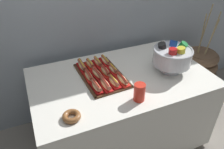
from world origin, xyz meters
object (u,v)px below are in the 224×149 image
(hot_dog_6, at_px, (105,72))
(hot_dog_9, at_px, (90,64))
(cup_stack, at_px, (139,92))
(buffet_table, at_px, (120,107))
(hot_dog_1, at_px, (105,84))
(hot_dog_8, at_px, (82,66))
(hot_dog_7, at_px, (113,70))
(punch_bowl, at_px, (172,56))
(hot_dog_4, at_px, (89,76))
(hot_dog_10, at_px, (98,62))
(donut, at_px, (72,116))
(hot_dog_2, at_px, (114,82))
(hot_dog_3, at_px, (122,79))
(serving_tray, at_px, (101,76))
(hot_dog_11, at_px, (105,61))
(hot_dog_0, at_px, (96,87))
(floor_vase, at_px, (196,77))
(hot_dog_5, at_px, (97,74))

(hot_dog_6, bearing_deg, hot_dog_9, 116.86)
(hot_dog_6, bearing_deg, cup_stack, -75.17)
(buffet_table, height_order, hot_dog_1, hot_dog_1)
(hot_dog_8, bearing_deg, hot_dog_7, -33.84)
(hot_dog_7, xyz_separation_m, hot_dog_8, (-0.23, 0.16, 0.00))
(punch_bowl, bearing_deg, cup_stack, -151.93)
(hot_dog_9, height_order, punch_bowl, punch_bowl)
(hot_dog_4, bearing_deg, hot_dog_10, 50.14)
(hot_dog_6, bearing_deg, hot_dog_1, -112.03)
(punch_bowl, bearing_deg, donut, -166.43)
(hot_dog_7, bearing_deg, donut, -140.32)
(hot_dog_2, distance_m, hot_dog_3, 0.08)
(serving_tray, distance_m, hot_dog_7, 0.12)
(hot_dog_6, xyz_separation_m, hot_dog_11, (0.07, 0.17, -0.00))
(buffet_table, relative_size, hot_dog_9, 9.72)
(hot_dog_0, distance_m, cup_stack, 0.34)
(hot_dog_0, bearing_deg, hot_dog_1, 2.42)
(floor_vase, bearing_deg, hot_dog_6, -173.53)
(hot_dog_2, height_order, hot_dog_5, hot_dog_2)
(buffet_table, height_order, hot_dog_2, hot_dog_2)
(donut, bearing_deg, hot_dog_4, 57.15)
(hot_dog_7, distance_m, punch_bowl, 0.51)
(hot_dog_2, xyz_separation_m, hot_dog_5, (-0.08, 0.16, -0.00))
(hot_dog_6, relative_size, cup_stack, 1.22)
(hot_dog_11, bearing_deg, hot_dog_5, -129.86)
(hot_dog_0, distance_m, hot_dog_5, 0.18)
(hot_dog_8, bearing_deg, hot_dog_0, -87.58)
(floor_vase, height_order, hot_dog_5, floor_vase)
(cup_stack, bearing_deg, hot_dog_8, 115.27)
(hot_dog_1, distance_m, hot_dog_4, 0.18)
(serving_tray, xyz_separation_m, hot_dog_6, (0.04, 0.00, 0.03))
(floor_vase, xyz_separation_m, cup_stack, (-1.11, -0.53, 0.50))
(hot_dog_7, height_order, hot_dog_11, hot_dog_7)
(hot_dog_3, relative_size, hot_dog_6, 1.09)
(punch_bowl, height_order, cup_stack, punch_bowl)
(donut, bearing_deg, hot_dog_1, 33.79)
(hot_dog_10, xyz_separation_m, hot_dog_11, (0.07, 0.00, -0.00))
(hot_dog_4, bearing_deg, hot_dog_11, 38.67)
(hot_dog_3, bearing_deg, donut, -154.70)
(hot_dog_1, bearing_deg, hot_dog_5, 92.42)
(buffet_table, height_order, hot_dog_4, hot_dog_4)
(punch_bowl, bearing_deg, hot_dog_5, 165.85)
(floor_vase, distance_m, hot_dog_1, 1.40)
(serving_tray, xyz_separation_m, hot_dog_3, (0.12, -0.16, 0.03))
(floor_vase, relative_size, serving_tray, 2.20)
(punch_bowl, bearing_deg, hot_dog_6, 163.70)
(hot_dog_1, xyz_separation_m, hot_dog_6, (0.07, 0.17, -0.00))
(serving_tray, relative_size, hot_dog_7, 3.50)
(hot_dog_4, distance_m, cup_stack, 0.47)
(hot_dog_3, height_order, hot_dog_7, same)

